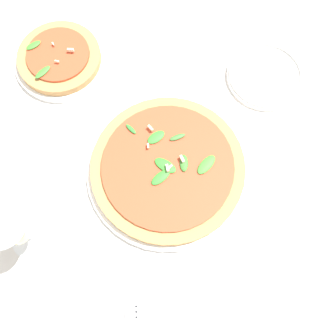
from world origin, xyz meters
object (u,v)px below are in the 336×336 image
Objects in this scene: pizza_personal_side at (60,59)px; wine_glass at (12,229)px; fork at (98,314)px; pizza_arugula_main at (168,170)px; side_plate_white at (266,75)px.

pizza_personal_side is 0.39m from wine_glass.
wine_glass is at bearing 132.01° from fork.
pizza_personal_side is 0.94× the size of fork.
wine_glass is at bearing -100.58° from pizza_personal_side.
pizza_arugula_main is 1.92× the size of side_plate_white.
fork is (-0.16, -0.24, -0.01)m from pizza_arugula_main.
pizza_personal_side is 0.53m from fork.
pizza_arugula_main is 2.10× the size of wine_glass.
side_plate_white is at bearing 29.40° from wine_glass.
pizza_arugula_main reaches higher than fork.
wine_glass is at bearing -150.60° from side_plate_white.
pizza_personal_side is 1.19× the size of side_plate_white.
side_plate_white is (0.24, 0.19, -0.01)m from pizza_arugula_main.
side_plate_white reaches higher than fork.
side_plate_white is at bearing 52.59° from fork.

